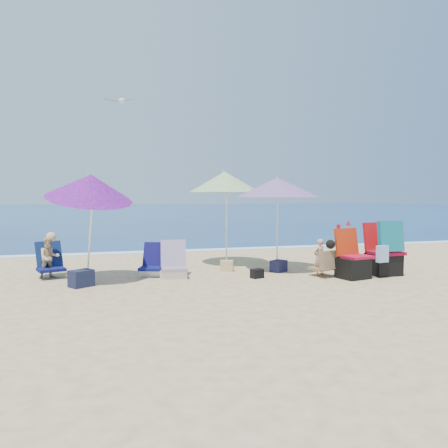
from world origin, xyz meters
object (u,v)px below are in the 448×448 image
object	(u,v)px
umbrella_turquoise	(277,187)
camp_chair_left	(352,263)
furled_umbrella	(340,242)
umbrella_blue	(90,187)
person_left	(49,257)
person_center	(324,258)
umbrella_striped	(225,182)
chair_navy	(153,267)
seagull	(122,101)
chair_rainbow	(173,268)
camp_chair_right	(384,255)

from	to	relation	value
umbrella_turquoise	camp_chair_left	distance (m)	2.35
furled_umbrella	umbrella_blue	bearing A→B (deg)	-177.77
person_left	person_center	bearing A→B (deg)	-14.26
umbrella_striped	chair_navy	size ratio (longest dim) A/B	2.92
umbrella_turquoise	seagull	distance (m)	4.16
seagull	umbrella_blue	bearing A→B (deg)	-112.55
camp_chair_left	person_left	world-z (taller)	camp_chair_left
umbrella_striped	furled_umbrella	world-z (taller)	umbrella_striped
umbrella_striped	furled_umbrella	size ratio (longest dim) A/B	2.05
person_center	person_left	bearing A→B (deg)	165.74
person_center	umbrella_striped	bearing A→B (deg)	127.44
camp_chair_left	person_left	bearing A→B (deg)	163.72
chair_navy	umbrella_turquoise	bearing A→B (deg)	-4.52
umbrella_striped	camp_chair_left	distance (m)	3.64
camp_chair_left	person_left	distance (m)	6.33
chair_rainbow	umbrella_blue	bearing A→B (deg)	-175.65
umbrella_blue	seagull	xyz separation A→B (m)	(0.72, 1.73, 2.04)
umbrella_turquoise	person_left	distance (m)	5.15
umbrella_striped	person_center	size ratio (longest dim) A/B	2.94
camp_chair_right	seagull	size ratio (longest dim) A/B	1.66
umbrella_striped	person_left	bearing A→B (deg)	-170.66
umbrella_striped	seagull	bearing A→B (deg)	173.58
chair_rainbow	umbrella_striped	bearing A→B (deg)	41.39
umbrella_blue	person_center	world-z (taller)	umbrella_blue
camp_chair_left	person_center	distance (m)	0.60
camp_chair_left	person_center	xyz separation A→B (m)	(-0.47, 0.35, 0.08)
chair_navy	seagull	distance (m)	3.98
person_center	seagull	world-z (taller)	seagull
camp_chair_left	seagull	world-z (taller)	seagull
camp_chair_right	umbrella_turquoise	bearing A→B (deg)	150.53
umbrella_blue	camp_chair_left	distance (m)	5.54
umbrella_turquoise	furled_umbrella	size ratio (longest dim) A/B	2.02
umbrella_striped	person_center	distance (m)	3.11
umbrella_blue	camp_chair_left	xyz separation A→B (m)	(5.22, -0.98, -1.58)
chair_navy	person_center	world-z (taller)	person_center
umbrella_blue	camp_chair_right	world-z (taller)	umbrella_blue
umbrella_blue	chair_rainbow	size ratio (longest dim) A/B	3.01
umbrella_turquoise	umbrella_blue	size ratio (longest dim) A/B	1.00
chair_navy	camp_chair_right	world-z (taller)	camp_chair_right
umbrella_blue	person_left	distance (m)	1.86
camp_chair_right	seagull	distance (m)	6.90
chair_navy	camp_chair_left	distance (m)	4.23
umbrella_turquoise	chair_rainbow	distance (m)	2.95
chair_rainbow	camp_chair_right	xyz separation A→B (m)	(4.42, -0.99, 0.23)
umbrella_turquoise	chair_rainbow	world-z (taller)	umbrella_turquoise
furled_umbrella	seagull	world-z (taller)	seagull
camp_chair_left	furled_umbrella	bearing A→B (deg)	71.16
umbrella_striped	camp_chair_right	distance (m)	4.06
chair_rainbow	camp_chair_left	bearing A→B (deg)	-17.24
umbrella_striped	person_left	world-z (taller)	umbrella_striped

